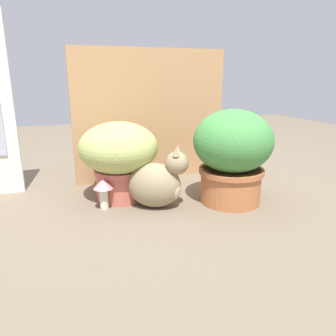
{
  "coord_description": "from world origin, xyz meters",
  "views": [
    {
      "loc": [
        -0.47,
        -1.4,
        0.62
      ],
      "look_at": [
        0.04,
        0.03,
        0.18
      ],
      "focal_mm": 34.3,
      "sensor_mm": 36.0,
      "label": 1
    }
  ],
  "objects": [
    {
      "name": "grass_planter",
      "position": [
        -0.18,
        0.16,
        0.23
      ],
      "size": [
        0.4,
        0.4,
        0.4
      ],
      "color": "#C36552",
      "rests_on": "ground"
    },
    {
      "name": "cardboard_backdrop",
      "position": [
        0.08,
        0.46,
        0.39
      ],
      "size": [
        0.93,
        0.03,
        0.77
      ],
      "primitive_type": "cube",
      "color": "tan",
      "rests_on": "ground"
    },
    {
      "name": "cat",
      "position": [
        -0.03,
        -0.01,
        0.12
      ],
      "size": [
        0.34,
        0.29,
        0.32
      ],
      "color": "#988662",
      "rests_on": "ground"
    },
    {
      "name": "leafy_planter",
      "position": [
        0.34,
        -0.06,
        0.25
      ],
      "size": [
        0.39,
        0.39,
        0.47
      ],
      "color": "#B76C3E",
      "rests_on": "ground"
    },
    {
      "name": "ground_plane",
      "position": [
        0.0,
        0.0,
        0.0
      ],
      "size": [
        6.0,
        6.0,
        0.0
      ],
      "primitive_type": "plane",
      "color": "#6E604D"
    },
    {
      "name": "mushroom_ornament_pink",
      "position": [
        -0.28,
        0.05,
        0.11
      ],
      "size": [
        0.09,
        0.09,
        0.15
      ],
      "color": "silver",
      "rests_on": "ground"
    }
  ]
}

